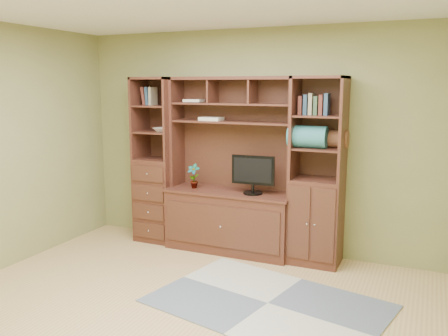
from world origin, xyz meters
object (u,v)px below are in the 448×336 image
at_px(left_tower, 157,160).
at_px(monitor, 253,168).
at_px(right_tower, 318,172).
at_px(center_hutch, 229,166).

relative_size(left_tower, monitor, 3.37).
height_order(right_tower, monitor, right_tower).
bearing_deg(right_tower, monitor, -174.03).
xyz_separation_m(center_hutch, right_tower, (1.02, 0.04, 0.00)).
bearing_deg(left_tower, right_tower, 0.00).
height_order(center_hutch, monitor, center_hutch).
bearing_deg(right_tower, center_hutch, -177.77).
bearing_deg(center_hutch, left_tower, 177.71).
bearing_deg(left_tower, monitor, -3.28).
height_order(center_hutch, right_tower, same).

